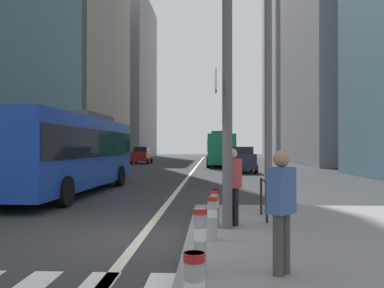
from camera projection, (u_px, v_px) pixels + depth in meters
The scene contains 17 objects.
ground_plane at pixel (190, 174), 28.64m from camera, with size 160.00×160.00×0.00m, color #303033.
lane_centre_line at pixel (196, 167), 38.63m from camera, with size 0.20×80.00×0.01m, color beige.
office_tower_left_far at pixel (119, 79), 77.17m from camera, with size 11.58×20.96×29.55m, color gray.
office_tower_right_far at pixel (305, 25), 67.72m from camera, with size 12.23×16.17×44.39m, color #9E9EA3.
city_bus_blue_oncoming at pixel (70, 149), 16.72m from camera, with size 2.92×11.01×3.40m.
city_bus_red_receding at pixel (220, 148), 41.19m from camera, with size 2.78×11.36×3.40m.
car_oncoming_mid at pixel (142, 155), 46.95m from camera, with size 2.06×4.11×1.94m.
car_receding_near at pixel (224, 152), 68.19m from camera, with size 2.12×4.62×1.94m.
car_receding_far at pixel (242, 159), 30.89m from camera, with size 2.08×4.37×1.94m.
traffic_signal_gantry at pixel (120, 47), 9.08m from camera, with size 7.00×0.65×6.00m.
street_lamp_post at pixel (268, 23), 11.03m from camera, with size 5.50×0.32×8.00m.
bollard_left at pixel (200, 239), 5.63m from camera, with size 0.20×0.20×0.93m.
bollard_right at pixel (212, 216), 7.80m from camera, with size 0.20×0.20×0.83m.
bollard_back at pixel (215, 206), 9.02m from camera, with size 0.20×0.20×0.84m.
pedestrian_railing at pixel (270, 196), 9.03m from camera, with size 0.06×3.46×0.98m.
pedestrian_waiting at pixel (232, 183), 9.23m from camera, with size 0.44×0.36×1.75m.
pedestrian_walking at pixel (281, 205), 5.71m from camera, with size 0.44×0.44×1.73m.
Camera 1 is at (1.50, -8.61, 1.93)m, focal length 38.29 mm.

